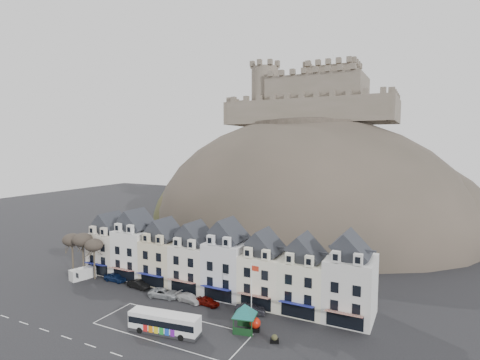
% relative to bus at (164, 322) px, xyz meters
% --- Properties ---
extents(ground, '(300.00, 300.00, 0.00)m').
position_rel_bus_xyz_m(ground, '(-2.05, 0.15, -1.58)').
color(ground, black).
rests_on(ground, ground).
extents(coach_bay_markings, '(22.00, 7.50, 0.01)m').
position_rel_bus_xyz_m(coach_bay_markings, '(-0.05, 1.40, -1.58)').
color(coach_bay_markings, silver).
rests_on(coach_bay_markings, ground).
extents(townhouse_terrace, '(54.40, 9.35, 11.80)m').
position_rel_bus_xyz_m(townhouse_terrace, '(-1.90, 16.12, 3.72)').
color(townhouse_terrace, beige).
rests_on(townhouse_terrace, ground).
extents(castle_hill, '(100.00, 76.00, 68.00)m').
position_rel_bus_xyz_m(castle_hill, '(-0.79, 69.10, -1.47)').
color(castle_hill, '#39342C').
rests_on(castle_hill, ground).
extents(castle, '(50.20, 22.20, 22.00)m').
position_rel_bus_xyz_m(castle, '(-1.54, 76.09, 38.62)').
color(castle, '#645C4C').
rests_on(castle, ground).
extents(tree_left_far, '(3.61, 3.61, 8.24)m').
position_rel_bus_xyz_m(tree_left_far, '(-31.05, 10.65, 5.32)').
color(tree_left_far, '#3E3627').
rests_on(tree_left_far, ground).
extents(tree_left_mid, '(3.78, 3.78, 8.64)m').
position_rel_bus_xyz_m(tree_left_mid, '(-28.05, 10.65, 5.67)').
color(tree_left_mid, '#3E3627').
rests_on(tree_left_mid, ground).
extents(tree_left_near, '(3.43, 3.43, 7.84)m').
position_rel_bus_xyz_m(tree_left_near, '(-25.05, 10.65, 4.98)').
color(tree_left_near, '#3E3627').
rests_on(tree_left_near, ground).
extents(bus, '(10.33, 3.76, 2.85)m').
position_rel_bus_xyz_m(bus, '(0.00, 0.00, 0.00)').
color(bus, '#262628').
rests_on(bus, ground).
extents(bus_shelter, '(6.03, 6.03, 3.91)m').
position_rel_bus_xyz_m(bus_shelter, '(9.54, 5.44, 1.46)').
color(bus_shelter, '#103216').
rests_on(bus_shelter, ground).
extents(red_buoy, '(1.62, 1.62, 1.89)m').
position_rel_bus_xyz_m(red_buoy, '(10.75, 6.22, -0.61)').
color(red_buoy, black).
rests_on(red_buoy, ground).
extents(flagpole, '(1.25, 0.21, 8.68)m').
position_rel_bus_xyz_m(flagpole, '(9.24, 8.43, 3.38)').
color(flagpole, silver).
rests_on(flagpole, ground).
extents(white_van, '(3.08, 4.85, 2.05)m').
position_rel_bus_xyz_m(white_van, '(-27.23, 9.65, -0.55)').
color(white_van, silver).
rests_on(white_van, ground).
extents(planter_west, '(1.05, 0.69, 0.97)m').
position_rel_bus_xyz_m(planter_west, '(9.95, 7.15, -1.11)').
color(planter_west, black).
rests_on(planter_west, ground).
extents(planter_east, '(1.26, 0.91, 1.13)m').
position_rel_bus_xyz_m(planter_east, '(14.35, 4.41, -1.03)').
color(planter_east, black).
rests_on(planter_east, ground).
extents(car_navy, '(4.58, 1.91, 1.55)m').
position_rel_bus_xyz_m(car_navy, '(-20.58, 11.45, -0.80)').
color(car_navy, '#0D1D43').
rests_on(car_navy, ground).
extents(car_black, '(4.49, 1.89, 1.44)m').
position_rel_bus_xyz_m(car_black, '(-14.26, 10.73, -0.85)').
color(car_black, black).
rests_on(car_black, ground).
extents(car_silver, '(5.58, 3.35, 1.48)m').
position_rel_bus_xyz_m(car_silver, '(-7.65, 9.65, -0.84)').
color(car_silver, '#A9ADB1').
rests_on(car_silver, ground).
extents(car_white, '(4.85, 2.35, 1.36)m').
position_rel_bus_xyz_m(car_white, '(-2.88, 10.05, -0.89)').
color(car_white, '#BEBEBE').
rests_on(car_white, ground).
extents(car_maroon, '(4.13, 1.97, 1.36)m').
position_rel_bus_xyz_m(car_maroon, '(0.57, 10.22, -0.89)').
color(car_maroon, '#540904').
rests_on(car_maroon, ground).
extents(car_charcoal, '(4.81, 2.76, 1.50)m').
position_rel_bus_xyz_m(car_charcoal, '(7.95, 10.54, -0.83)').
color(car_charcoal, black).
rests_on(car_charcoal, ground).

